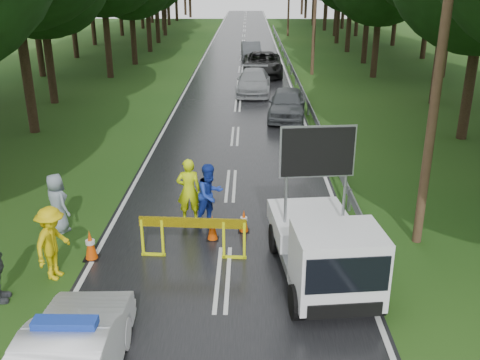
{
  "coord_description": "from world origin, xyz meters",
  "views": [
    {
      "loc": [
        0.58,
        -11.09,
        6.81
      ],
      "look_at": [
        0.36,
        3.19,
        1.3
      ],
      "focal_mm": 40.0,
      "sensor_mm": 36.0,
      "label": 1
    }
  ],
  "objects_px": {
    "civilian": "(210,195)",
    "queue_car_first": "(287,104)",
    "queue_car_second": "(254,82)",
    "work_truck": "(324,248)",
    "queue_car_fourth": "(251,51)",
    "officer": "(189,190)",
    "queue_car_third": "(263,64)",
    "barrier": "(193,228)"
  },
  "relations": [
    {
      "from": "officer",
      "to": "queue_car_fourth",
      "type": "distance_m",
      "value": 32.15
    },
    {
      "from": "work_truck",
      "to": "civilian",
      "type": "bearing_deg",
      "value": 125.25
    },
    {
      "from": "queue_car_first",
      "to": "queue_car_second",
      "type": "xyz_separation_m",
      "value": [
        -1.63,
        6.0,
        -0.04
      ]
    },
    {
      "from": "civilian",
      "to": "queue_car_first",
      "type": "relative_size",
      "value": 0.41
    },
    {
      "from": "queue_car_third",
      "to": "queue_car_fourth",
      "type": "bearing_deg",
      "value": 96.31
    },
    {
      "from": "work_truck",
      "to": "queue_car_third",
      "type": "distance_m",
      "value": 27.77
    },
    {
      "from": "officer",
      "to": "civilian",
      "type": "xyz_separation_m",
      "value": [
        0.63,
        -0.22,
        -0.04
      ]
    },
    {
      "from": "work_truck",
      "to": "queue_car_first",
      "type": "height_order",
      "value": "work_truck"
    },
    {
      "from": "queue_car_first",
      "to": "civilian",
      "type": "bearing_deg",
      "value": -97.72
    },
    {
      "from": "officer",
      "to": "queue_car_third",
      "type": "xyz_separation_m",
      "value": [
        2.72,
        24.33,
        -0.14
      ]
    },
    {
      "from": "civilian",
      "to": "work_truck",
      "type": "bearing_deg",
      "value": -91.16
    },
    {
      "from": "work_truck",
      "to": "barrier",
      "type": "xyz_separation_m",
      "value": [
        -3.15,
        1.21,
        -0.1
      ]
    },
    {
      "from": "queue_car_fourth",
      "to": "civilian",
      "type": "bearing_deg",
      "value": -96.03
    },
    {
      "from": "barrier",
      "to": "queue_car_second",
      "type": "relative_size",
      "value": 0.55
    },
    {
      "from": "officer",
      "to": "queue_car_second",
      "type": "relative_size",
      "value": 0.39
    },
    {
      "from": "officer",
      "to": "civilian",
      "type": "relative_size",
      "value": 1.05
    },
    {
      "from": "civilian",
      "to": "queue_car_third",
      "type": "distance_m",
      "value": 24.64
    },
    {
      "from": "work_truck",
      "to": "queue_car_third",
      "type": "relative_size",
      "value": 0.77
    },
    {
      "from": "queue_car_second",
      "to": "queue_car_first",
      "type": "bearing_deg",
      "value": -72.3
    },
    {
      "from": "queue_car_first",
      "to": "barrier",
      "type": "bearing_deg",
      "value": -96.99
    },
    {
      "from": "barrier",
      "to": "civilian",
      "type": "xyz_separation_m",
      "value": [
        0.3,
        2.0,
        0.07
      ]
    },
    {
      "from": "civilian",
      "to": "queue_car_third",
      "type": "xyz_separation_m",
      "value": [
        2.1,
        24.55,
        -0.1
      ]
    },
    {
      "from": "barrier",
      "to": "civilian",
      "type": "bearing_deg",
      "value": 84.59
    },
    {
      "from": "queue_car_second",
      "to": "queue_car_third",
      "type": "distance_m",
      "value": 6.32
    },
    {
      "from": "work_truck",
      "to": "officer",
      "type": "relative_size",
      "value": 2.38
    },
    {
      "from": "queue_car_first",
      "to": "queue_car_fourth",
      "type": "bearing_deg",
      "value": 101.07
    },
    {
      "from": "queue_car_second",
      "to": "civilian",
      "type": "bearing_deg",
      "value": -91.87
    },
    {
      "from": "civilian",
      "to": "queue_car_fourth",
      "type": "relative_size",
      "value": 0.42
    },
    {
      "from": "officer",
      "to": "queue_car_first",
      "type": "bearing_deg",
      "value": -112.8
    },
    {
      "from": "queue_car_fourth",
      "to": "barrier",
      "type": "bearing_deg",
      "value": -96.39
    },
    {
      "from": "barrier",
      "to": "officer",
      "type": "distance_m",
      "value": 2.24
    },
    {
      "from": "queue_car_first",
      "to": "queue_car_third",
      "type": "height_order",
      "value": "queue_car_third"
    },
    {
      "from": "work_truck",
      "to": "civilian",
      "type": "distance_m",
      "value": 4.29
    },
    {
      "from": "queue_car_fourth",
      "to": "officer",
      "type": "bearing_deg",
      "value": -97.16
    },
    {
      "from": "civilian",
      "to": "queue_car_third",
      "type": "bearing_deg",
      "value": 42.39
    },
    {
      "from": "barrier",
      "to": "civilian",
      "type": "relative_size",
      "value": 1.48
    },
    {
      "from": "queue_car_second",
      "to": "barrier",
      "type": "bearing_deg",
      "value": -92.29
    },
    {
      "from": "queue_car_first",
      "to": "queue_car_third",
      "type": "xyz_separation_m",
      "value": [
        -0.93,
        12.28,
        0.07
      ]
    },
    {
      "from": "barrier",
      "to": "queue_car_third",
      "type": "relative_size",
      "value": 0.46
    },
    {
      "from": "work_truck",
      "to": "queue_car_fourth",
      "type": "bearing_deg",
      "value": 86.17
    },
    {
      "from": "barrier",
      "to": "queue_car_fourth",
      "type": "height_order",
      "value": "queue_car_fourth"
    },
    {
      "from": "civilian",
      "to": "queue_car_third",
      "type": "relative_size",
      "value": 0.31
    }
  ]
}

